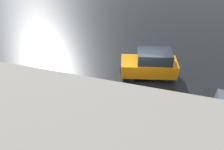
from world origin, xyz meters
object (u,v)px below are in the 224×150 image
(pedestrian, at_px, (60,89))
(sign_post, at_px, (48,92))
(moving_hatchback, at_px, (150,64))
(fire_hydrant, at_px, (79,95))

(pedestrian, distance_m, sign_post, 1.25)
(moving_hatchback, distance_m, sign_post, 7.26)
(fire_hydrant, xyz_separation_m, sign_post, (1.19, 1.45, 1.18))
(moving_hatchback, height_order, pedestrian, moving_hatchback)
(fire_hydrant, bearing_deg, sign_post, 50.47)
(moving_hatchback, distance_m, fire_hydrant, 5.41)
(fire_hydrant, distance_m, pedestrian, 1.24)
(moving_hatchback, height_order, sign_post, sign_post)
(pedestrian, relative_size, sign_post, 0.68)
(moving_hatchback, bearing_deg, sign_post, 45.06)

